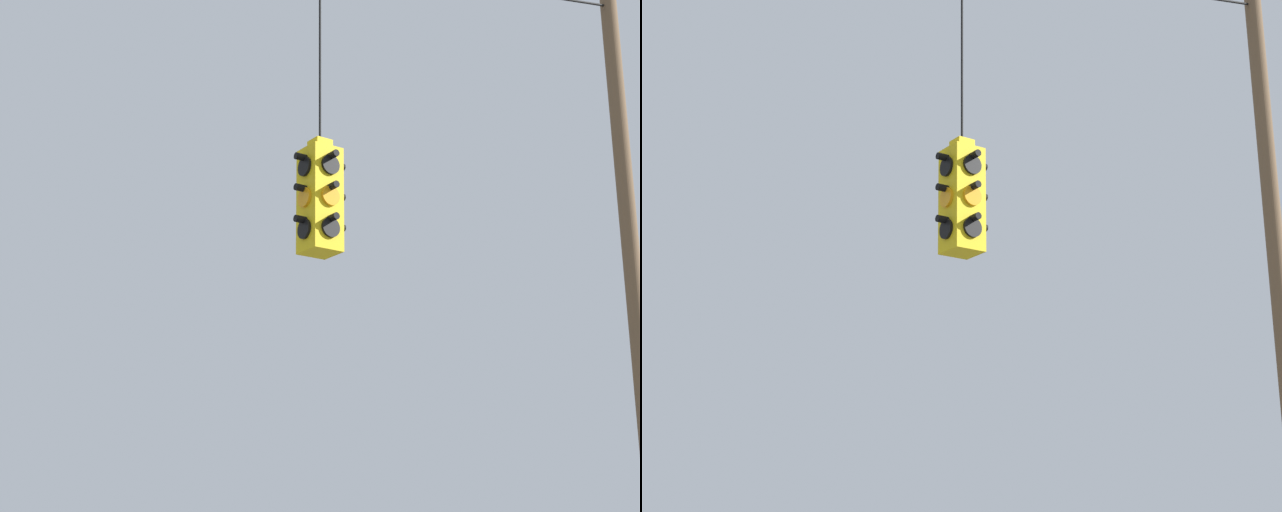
{
  "view_description": "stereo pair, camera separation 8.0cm",
  "coord_description": "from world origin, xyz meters",
  "views": [
    {
      "loc": [
        -3.9,
        -7.46,
        1.66
      ],
      "look_at": [
        1.21,
        0.11,
        4.28
      ],
      "focal_mm": 55.0,
      "sensor_mm": 36.0,
      "label": 1
    },
    {
      "loc": [
        -3.83,
        -7.5,
        1.66
      ],
      "look_at": [
        1.21,
        0.11,
        4.28
      ],
      "focal_mm": 55.0,
      "sensor_mm": 36.0,
      "label": 2
    }
  ],
  "objects": [
    {
      "name": "utility_pole_right",
      "position": [
        5.91,
        0.11,
        4.45
      ],
      "size": [
        0.22,
        0.22,
        8.92
      ],
      "color": "brown",
      "rests_on": "ground_plane"
    },
    {
      "name": "traffic_light_near_right_pole",
      "position": [
        1.21,
        0.11,
        4.88
      ],
      "size": [
        0.58,
        0.58,
        3.53
      ],
      "color": "yellow"
    }
  ]
}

